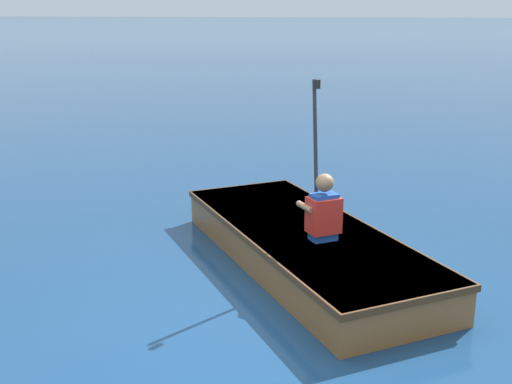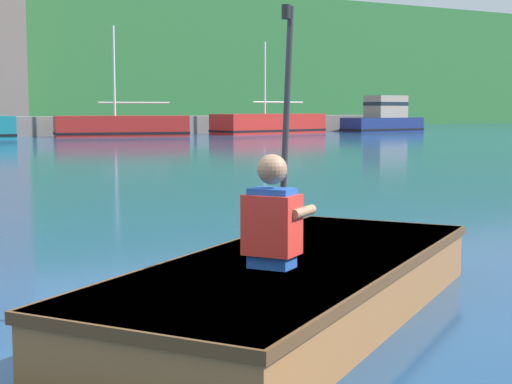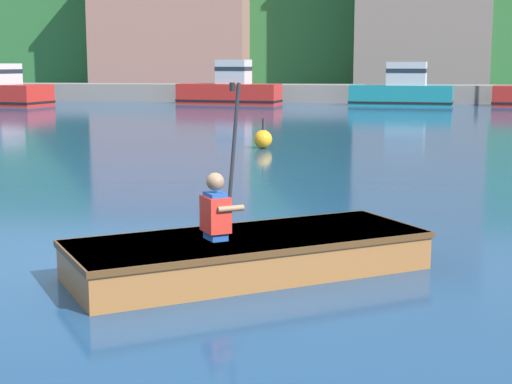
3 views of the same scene
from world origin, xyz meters
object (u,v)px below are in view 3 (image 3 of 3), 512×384
Objects in this scene: rowboat_foreground at (253,252)px; person_paddler at (217,208)px; moored_boat_dock_east_inner at (230,89)px; moored_boat_dock_east_end at (403,90)px; channel_buoy at (263,139)px.

person_paddler reaches higher than rowboat_foreground.
person_paddler is at bearing -145.81° from rowboat_foreground.
moored_boat_dock_east_inner reaches higher than moored_boat_dock_east_end.
channel_buoy is at bearing 97.43° from rowboat_foreground.
moored_boat_dock_east_inner is 1.47× the size of rowboat_foreground.
moored_boat_dock_east_end is at bearing 85.31° from rowboat_foreground.
moored_boat_dock_east_end is 19.89m from channel_buoy.
person_paddler is (-2.83, -30.87, -0.07)m from moored_boat_dock_east_end.
moored_boat_dock_east_inner is at bearing 100.07° from person_paddler.
moored_boat_dock_east_end is at bearing 78.47° from channel_buoy.
rowboat_foreground is 0.60m from person_paddler.
moored_boat_dock_east_end is 31.00m from person_paddler.
person_paddler reaches higher than channel_buoy.
person_paddler is at bearing -95.24° from moored_boat_dock_east_end.
moored_boat_dock_east_inner reaches higher than person_paddler.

